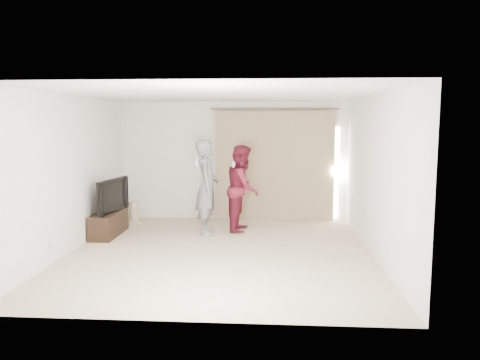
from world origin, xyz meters
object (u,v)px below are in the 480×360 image
tv (108,195)px  person_woman (243,188)px  tv_console (109,223)px  person_man (207,187)px

tv → person_woman: (2.54, 0.57, 0.08)m
tv_console → tv: (0.00, 0.00, 0.55)m
tv → person_man: (1.87, 0.27, 0.14)m
tv → person_man: person_man is taller
person_man → person_woman: 0.74m
tv_console → tv: tv is taller
person_woman → tv: bearing=-167.4°
tv_console → tv: bearing=0.0°
tv → person_woman: bearing=-67.9°
tv_console → person_man: 2.01m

